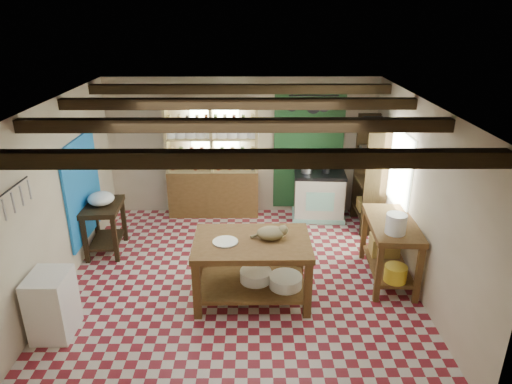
{
  "coord_description": "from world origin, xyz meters",
  "views": [
    {
      "loc": [
        0.2,
        -5.77,
        3.72
      ],
      "look_at": [
        0.25,
        0.3,
        1.27
      ],
      "focal_mm": 32.0,
      "sensor_mm": 36.0,
      "label": 1
    }
  ],
  "objects_px": {
    "work_table": "(252,269)",
    "right_counter": "(389,250)",
    "white_cabinet": "(52,305)",
    "cat": "(271,233)",
    "prep_table": "(105,228)",
    "stove": "(319,195)"
  },
  "relations": [
    {
      "from": "work_table",
      "to": "right_counter",
      "type": "bearing_deg",
      "value": 12.49
    },
    {
      "from": "white_cabinet",
      "to": "cat",
      "type": "xyz_separation_m",
      "value": [
        2.66,
        0.79,
        0.55
      ]
    },
    {
      "from": "prep_table",
      "to": "white_cabinet",
      "type": "height_order",
      "value": "prep_table"
    },
    {
      "from": "white_cabinet",
      "to": "right_counter",
      "type": "bearing_deg",
      "value": 15.49
    },
    {
      "from": "stove",
      "to": "white_cabinet",
      "type": "height_order",
      "value": "stove"
    },
    {
      "from": "prep_table",
      "to": "cat",
      "type": "relative_size",
      "value": 2.23
    },
    {
      "from": "stove",
      "to": "white_cabinet",
      "type": "bearing_deg",
      "value": -134.22
    },
    {
      "from": "work_table",
      "to": "right_counter",
      "type": "height_order",
      "value": "right_counter"
    },
    {
      "from": "stove",
      "to": "right_counter",
      "type": "xyz_separation_m",
      "value": [
        0.74,
        -2.12,
        0.01
      ]
    },
    {
      "from": "cat",
      "to": "work_table",
      "type": "bearing_deg",
      "value": -178.69
    },
    {
      "from": "right_counter",
      "to": "cat",
      "type": "height_order",
      "value": "cat"
    },
    {
      "from": "stove",
      "to": "cat",
      "type": "xyz_separation_m",
      "value": [
        -1.0,
        -2.53,
        0.51
      ]
    },
    {
      "from": "work_table",
      "to": "stove",
      "type": "xyz_separation_m",
      "value": [
        1.25,
        2.58,
        0.02
      ]
    },
    {
      "from": "right_counter",
      "to": "cat",
      "type": "relative_size",
      "value": 3.45
    },
    {
      "from": "work_table",
      "to": "prep_table",
      "type": "height_order",
      "value": "work_table"
    },
    {
      "from": "stove",
      "to": "right_counter",
      "type": "bearing_deg",
      "value": -67.33
    },
    {
      "from": "work_table",
      "to": "right_counter",
      "type": "relative_size",
      "value": 1.2
    },
    {
      "from": "work_table",
      "to": "cat",
      "type": "xyz_separation_m",
      "value": [
        0.25,
        0.05,
        0.52
      ]
    },
    {
      "from": "stove",
      "to": "prep_table",
      "type": "distance_m",
      "value": 3.86
    },
    {
      "from": "white_cabinet",
      "to": "prep_table",
      "type": "bearing_deg",
      "value": 89.66
    },
    {
      "from": "prep_table",
      "to": "stove",
      "type": "bearing_deg",
      "value": 15.1
    },
    {
      "from": "stove",
      "to": "prep_table",
      "type": "height_order",
      "value": "stove"
    }
  ]
}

